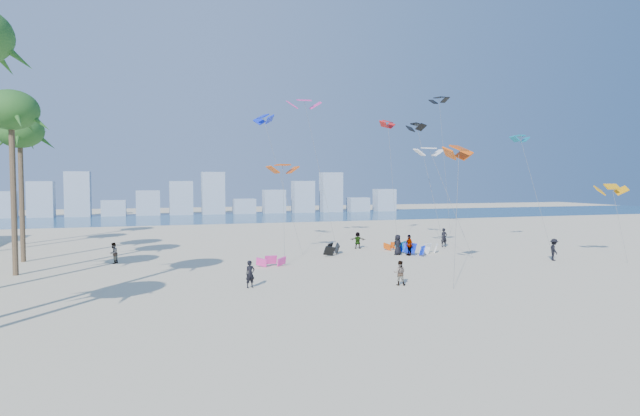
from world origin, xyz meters
name	(u,v)px	position (x,y,z in m)	size (l,w,h in m)	color
ground	(355,305)	(0.00, 0.00, 0.00)	(220.00, 220.00, 0.00)	beige
ocean	(212,218)	(0.00, 72.00, 0.01)	(220.00, 220.00, 0.00)	navy
kitesurfer_near	(250,274)	(-4.68, 6.43, 0.87)	(0.64, 0.42, 1.74)	black
kitesurfer_mid	(400,273)	(4.78, 4.31, 0.81)	(0.78, 0.61, 1.61)	gray
kitesurfers_far	(394,245)	(10.46, 17.28, 0.91)	(36.70, 13.83, 1.93)	black
grounded_kites	(379,250)	(9.29, 17.92, 0.46)	(18.38, 7.28, 1.00)	#E6339D
flying_kites	(394,128)	(12.81, 22.42, 12.06)	(30.51, 35.56, 18.13)	#DB4C0B
distant_skyline	(200,199)	(-1.19, 82.00, 3.09)	(85.00, 3.00, 8.40)	#9EADBF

